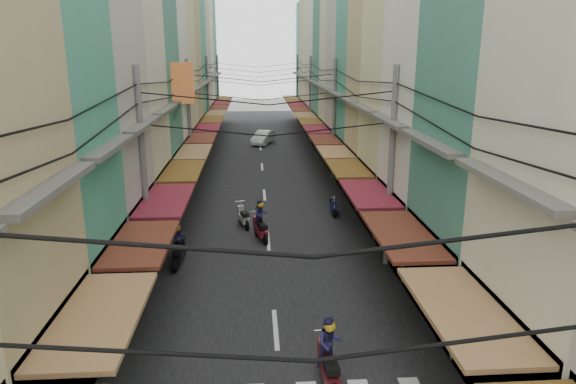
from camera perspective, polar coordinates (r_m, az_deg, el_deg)
name	(u,v)px	position (r m, az deg, el deg)	size (l,w,h in m)	color
ground	(273,301)	(18.92, -1.66, -11.96)	(160.00, 160.00, 0.00)	#63635E
road	(263,173)	(37.81, -2.85, 2.13)	(10.00, 80.00, 0.02)	black
sidewalk_left	(173,174)	(38.26, -12.63, 1.96)	(3.00, 80.00, 0.06)	slate
sidewalk_right	(350,171)	(38.46, 6.89, 2.30)	(3.00, 80.00, 0.06)	slate
building_row_left	(132,32)	(34.16, -16.96, 16.61)	(7.80, 67.67, 23.70)	silver
building_row_right	(387,39)	(34.31, 10.96, 16.36)	(7.80, 68.98, 22.59)	teal
utility_poles	(263,87)	(31.87, -2.83, 11.62)	(10.20, 66.13, 8.20)	slate
white_car	(263,144)	(49.64, -2.78, 5.33)	(4.49, 1.76, 1.58)	white
bicycle	(493,339)	(17.89, 21.80, -14.90)	(0.67, 1.78, 1.22)	black
moving_scooters	(261,256)	(21.26, -3.01, -7.07)	(7.93, 16.88, 2.01)	black
parked_scooters	(427,349)	(15.89, 15.21, -16.50)	(12.73, 15.29, 0.91)	black
pedestrians	(147,254)	(20.87, -15.35, -6.68)	(13.32, 21.97, 2.21)	black
market_umbrella	(472,298)	(15.75, 19.81, -11.00)	(2.09, 2.09, 2.20)	#B2B2B7
traffic_sign	(495,292)	(15.49, 22.00, -10.24)	(0.10, 0.68, 3.12)	slate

